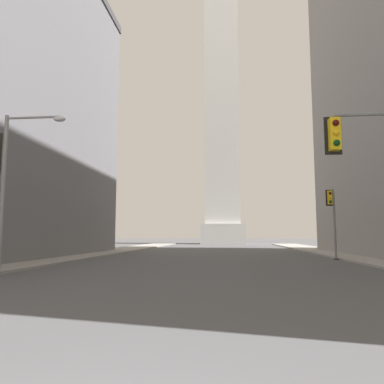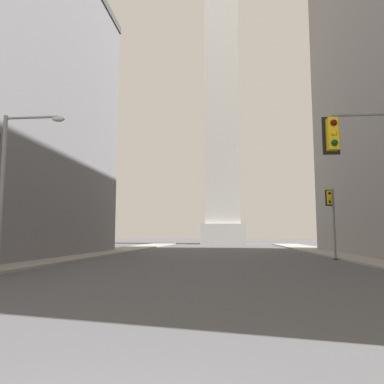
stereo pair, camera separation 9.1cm
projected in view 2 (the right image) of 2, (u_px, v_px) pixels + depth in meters
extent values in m
cube|color=gray|center=(69.00, 257.00, 32.47)|extent=(5.00, 96.14, 0.15)
cube|color=gray|center=(370.00, 259.00, 29.99)|extent=(5.00, 96.14, 0.15)
cube|color=silver|center=(223.00, 234.00, 82.16)|extent=(9.44, 9.44, 4.30)
cube|color=silver|center=(222.00, 80.00, 86.18)|extent=(7.56, 7.56, 66.26)
cube|color=yellow|center=(332.00, 134.00, 12.58)|extent=(0.35, 0.35, 1.10)
cube|color=black|center=(331.00, 136.00, 12.76)|extent=(0.58, 0.05, 1.32)
sphere|color=#410907|center=(334.00, 123.00, 12.43)|extent=(0.22, 0.22, 0.22)
sphere|color=yellow|center=(334.00, 133.00, 12.39)|extent=(0.22, 0.22, 0.22)
sphere|color=#073410|center=(335.00, 143.00, 12.35)|extent=(0.22, 0.22, 0.22)
cylinder|color=slate|center=(334.00, 224.00, 29.98)|extent=(0.18, 0.18, 5.67)
cylinder|color=#262626|center=(336.00, 259.00, 29.67)|extent=(0.40, 0.40, 0.10)
cube|color=yellow|center=(329.00, 198.00, 30.26)|extent=(0.36, 0.36, 1.10)
cube|color=black|center=(329.00, 198.00, 30.43)|extent=(0.58, 0.06, 1.32)
sphere|color=#410907|center=(330.00, 193.00, 30.11)|extent=(0.22, 0.22, 0.22)
sphere|color=yellow|center=(330.00, 197.00, 30.07)|extent=(0.22, 0.22, 0.22)
sphere|color=#073410|center=(330.00, 202.00, 30.03)|extent=(0.22, 0.22, 0.22)
cylinder|color=gray|center=(1.00, 194.00, 18.59)|extent=(0.20, 0.20, 8.02)
cylinder|color=gray|center=(32.00, 118.00, 18.89)|extent=(2.79, 0.12, 0.12)
sphere|color=gray|center=(6.00, 118.00, 19.03)|extent=(0.20, 0.20, 0.20)
ellipsoid|color=silver|center=(58.00, 119.00, 18.74)|extent=(0.64, 0.36, 0.26)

